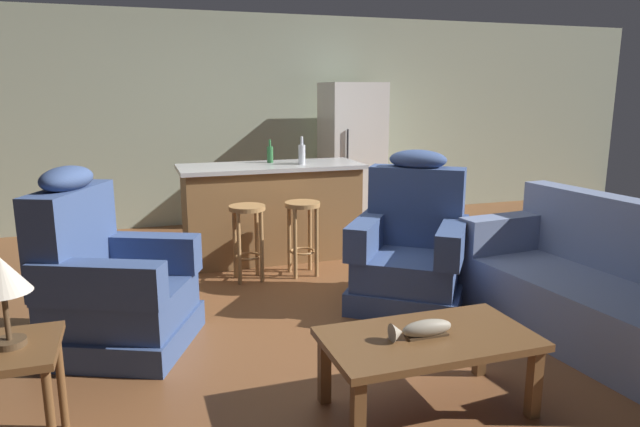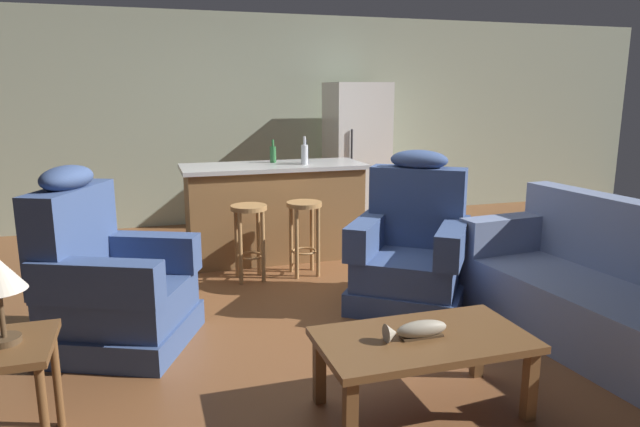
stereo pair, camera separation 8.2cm
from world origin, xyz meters
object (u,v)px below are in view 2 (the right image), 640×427
Objects in this scene: kitchen_island at (274,211)px; bottle_wine_dark at (305,154)px; bottle_short_amber at (273,154)px; coffee_table at (423,346)px; bottle_tall_green at (305,154)px; couch at (603,293)px; bar_stool_right at (304,224)px; fish_figurine at (416,330)px; bar_stool_left at (249,228)px; recliner_near_island at (411,251)px; recliner_near_lamp at (108,284)px; refrigerator at (356,154)px.

bottle_wine_dark is (0.29, -0.09, 0.58)m from kitchen_island.
coffee_table is at bearing -88.77° from bottle_short_amber.
bottle_tall_green is at bearing 70.41° from bottle_wine_dark.
couch is 2.49m from bar_stool_right.
kitchen_island is (-0.10, 3.02, 0.11)m from coffee_table.
fish_figurine is 2.40m from bar_stool_right.
bottle_wine_dark is at bearing 85.27° from fish_figurine.
bottle_tall_green is at bearing 42.00° from bar_stool_left.
bottle_short_amber is 0.84× the size of bottle_wine_dark.
bottle_short_amber is (-0.72, 1.70, 0.62)m from recliner_near_island.
recliner_near_island reaches higher than coffee_table.
bottle_wine_dark reaches higher than recliner_near_lamp.
kitchen_island is 2.65× the size of bar_stool_right.
bottle_wine_dark is (-1.35, 2.52, 0.71)m from couch.
couch is 3.09m from kitchen_island.
bar_stool_right is at bearing -109.48° from recliner_near_island.
recliner_near_lamp is 1.94m from bar_stool_right.
recliner_near_lamp reaches higher than coffee_table.
bottle_tall_green is 0.09m from bottle_wine_dark.
kitchen_island is 0.64m from bar_stool_right.
refrigerator is at bearing 38.83° from bottle_short_amber.
recliner_near_lamp is at bearing -134.60° from refrigerator.
kitchen_island is 1.84m from refrigerator.
couch is 1.09× the size of kitchen_island.
bottle_tall_green is 0.88× the size of bottle_wine_dark.
bar_stool_right is at bearing 0.00° from bar_stool_left.
refrigerator is (1.28, 4.23, 0.42)m from fish_figurine.
couch is at bearing -85.36° from refrigerator.
recliner_near_lamp is at bearing -138.56° from bottle_wine_dark.
recliner_near_island is (0.66, 1.47, 0.06)m from coffee_table.
bottle_short_amber is at bearing 137.46° from bottle_wine_dark.
fish_figurine is at bearing -173.63° from coffee_table.
bar_stool_right reaches higher than coffee_table.
refrigerator reaches higher than bottle_wine_dark.
recliner_near_island is 4.94× the size of bottle_tall_green.
recliner_near_lamp is at bearing -129.98° from bottle_short_amber.
fish_figurine is at bearing -89.64° from bottle_short_amber.
bottle_tall_green is 0.33m from bottle_short_amber.
coffee_table is 4.43m from refrigerator.
recliner_near_lamp reaches higher than fish_figurine.
kitchen_island is at bearing -138.06° from refrigerator.
bar_stool_right is 0.81m from bottle_wine_dark.
bar_stool_right is at bearing 56.73° from recliner_near_lamp.
fish_figurine is at bearing -16.96° from recliner_near_lamp.
bar_stool_left is at bearing -138.00° from bottle_tall_green.
kitchen_island is 0.58m from bottle_short_amber.
fish_figurine is at bearing -89.03° from kitchen_island.
bottle_wine_dark reaches higher than fish_figurine.
couch is 7.15× the size of bottle_wine_dark.
kitchen_island reaches higher than coffee_table.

